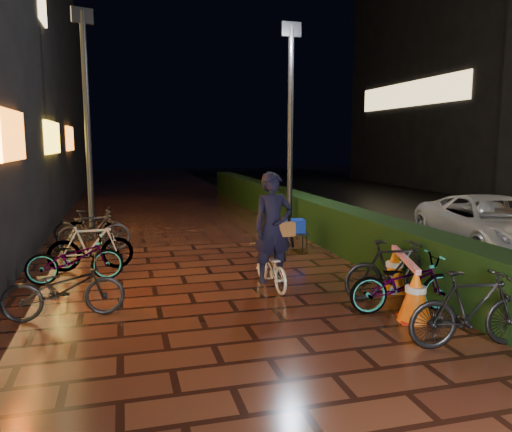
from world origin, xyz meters
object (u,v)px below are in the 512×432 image
object	(u,v)px
van	(494,225)
cart_assembly	(295,228)
cyclist	(272,246)
traffic_barrier	(404,280)

from	to	relation	value
van	cart_assembly	world-z (taller)	van
cyclist	cart_assembly	distance (m)	3.03
van	cart_assembly	size ratio (longest dim) A/B	4.37
cyclist	cart_assembly	bearing A→B (deg)	63.18
traffic_barrier	van	bearing A→B (deg)	34.35
van	cyclist	size ratio (longest dim) A/B	2.30
cyclist	van	bearing A→B (deg)	12.98
cyclist	traffic_barrier	bearing A→B (deg)	-38.07
cart_assembly	van	bearing A→B (deg)	-18.61
van	cart_assembly	bearing A→B (deg)	173.17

